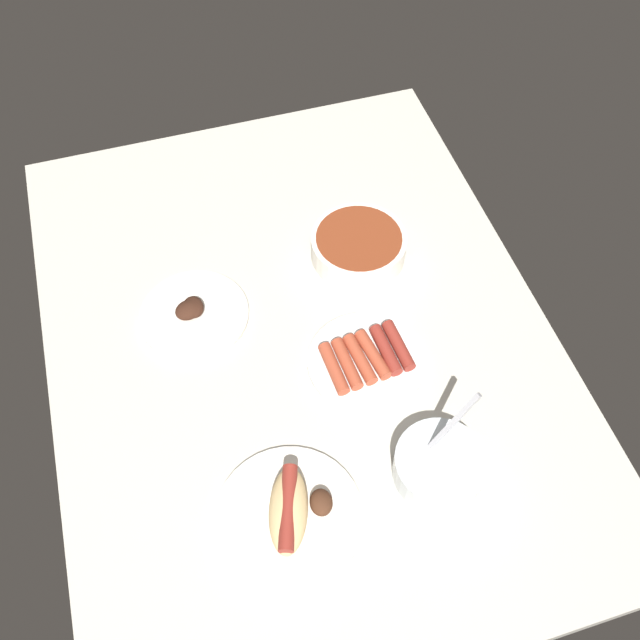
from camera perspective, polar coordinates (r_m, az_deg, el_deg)
name	(u,v)px	position (r cm, az deg, el deg)	size (l,w,h in cm)	color
ground_plane	(300,341)	(134.25, -1.59, -1.62)	(120.00, 90.00, 3.00)	beige
plate_grilled_meat	(194,314)	(136.69, -9.86, 0.50)	(20.23, 20.23, 3.96)	white
bowl_chili	(358,246)	(142.24, 3.03, 5.82)	(18.51, 18.51, 5.39)	white
plate_hotdog_assembled	(290,513)	(116.15, -2.36, -14.87)	(23.32, 23.32, 5.61)	white
plate_sausages	(366,360)	(129.11, 3.64, -3.12)	(20.91, 20.91, 3.27)	white
bowl_coleslaw	(440,465)	(119.34, 9.34, -11.16)	(14.67, 14.67, 14.90)	silver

